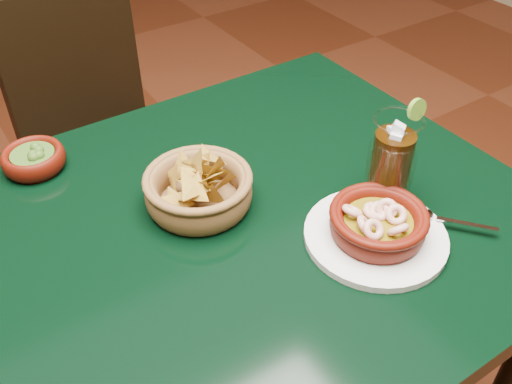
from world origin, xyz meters
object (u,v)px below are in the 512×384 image
dining_chair (111,140)px  shrimp_plate (377,226)px  chip_basket (199,189)px  cola_drink (391,163)px  dining_table (178,290)px

dining_chair → shrimp_plate: bearing=-82.1°
shrimp_plate → chip_basket: chip_basket is taller
chip_basket → cola_drink: size_ratio=1.15×
dining_chair → chip_basket: bearing=-95.9°
shrimp_plate → dining_table: bearing=149.8°
dining_chair → cola_drink: size_ratio=4.85×
shrimp_plate → chip_basket: 0.29m
shrimp_plate → cola_drink: cola_drink is taller
shrimp_plate → cola_drink: size_ratio=1.49×
chip_basket → dining_chair: bearing=84.1°
dining_table → chip_basket: (0.08, 0.07, 0.13)m
dining_chair → shrimp_plate: (0.12, -0.86, 0.29)m
dining_table → dining_chair: (0.15, 0.70, -0.16)m
dining_table → shrimp_plate: bearing=-30.2°
dining_chair → cola_drink: cola_drink is taller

